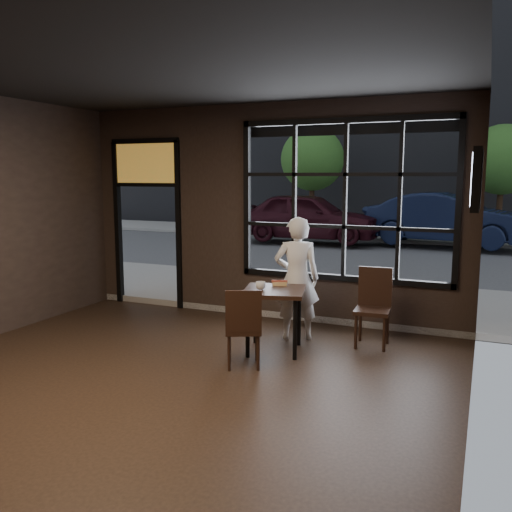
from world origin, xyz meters
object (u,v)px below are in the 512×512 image
at_px(chair_near, 243,327).
at_px(navy_car, 446,219).
at_px(man, 297,278).
at_px(cafe_table, 274,320).

distance_m(chair_near, navy_car, 11.53).
bearing_deg(navy_car, man, 179.07).
distance_m(cafe_table, navy_car, 10.89).
relative_size(man, navy_car, 0.35).
distance_m(man, navy_car, 10.27).
xyz_separation_m(chair_near, navy_car, (1.37, 11.44, 0.41)).
distance_m(cafe_table, chair_near, 0.64).
relative_size(chair_near, navy_car, 0.20).
height_order(cafe_table, man, man).
bearing_deg(chair_near, man, -125.46).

